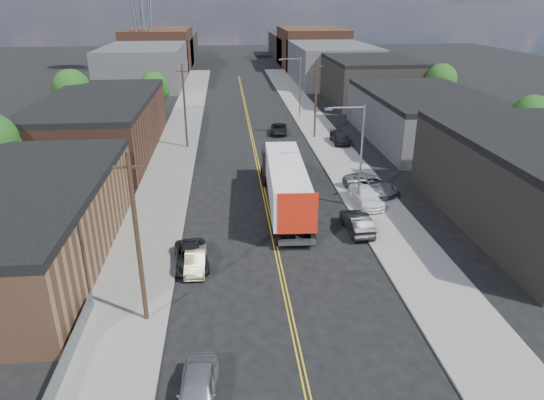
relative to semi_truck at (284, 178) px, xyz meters
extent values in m
plane|color=black|center=(-1.50, 34.11, -2.53)|extent=(260.00, 260.00, 0.00)
cube|color=gold|center=(-1.50, 19.11, -2.52)|extent=(0.32, 120.00, 0.01)
cube|color=slate|center=(-11.00, 19.11, -2.45)|extent=(5.00, 140.00, 0.15)
cube|color=slate|center=(8.00, 19.11, -2.45)|extent=(5.00, 140.00, 0.15)
cube|color=brown|center=(-19.50, -7.89, -0.03)|extent=(12.00, 22.00, 5.00)
cube|color=black|center=(-19.50, -7.89, 2.77)|extent=(12.00, 22.00, 0.60)
cube|color=#4A2A1D|center=(-19.50, 18.11, 0.47)|extent=(12.00, 26.00, 6.00)
cube|color=black|center=(-19.50, 18.11, 3.77)|extent=(12.00, 26.00, 0.60)
cube|color=navy|center=(13.70, -5.89, 1.07)|extent=(0.30, 20.00, 0.80)
cube|color=#343436|center=(20.50, 20.11, 0.22)|extent=(14.00, 24.00, 5.50)
cube|color=black|center=(20.50, 20.11, 3.27)|extent=(14.00, 24.00, 0.60)
cube|color=black|center=(20.50, 46.11, 0.97)|extent=(14.00, 22.00, 7.00)
cube|color=black|center=(20.50, 46.11, 4.77)|extent=(14.00, 22.00, 0.60)
cube|color=#343436|center=(-21.50, 69.11, 1.47)|extent=(16.00, 30.00, 8.00)
cube|color=#343436|center=(18.50, 69.11, 1.47)|extent=(16.00, 30.00, 8.00)
cube|color=#4A2A1D|center=(-21.50, 94.11, 2.47)|extent=(16.00, 26.00, 10.00)
cube|color=#4A2A1D|center=(18.50, 94.11, 2.47)|extent=(16.00, 26.00, 10.00)
cube|color=black|center=(-21.50, 114.11, 0.97)|extent=(16.00, 40.00, 7.00)
cube|color=black|center=(18.50, 114.11, 0.97)|extent=(16.00, 40.00, 7.00)
cylinder|color=gray|center=(-23.50, 84.11, 12.47)|extent=(0.80, 0.80, 30.00)
cylinder|color=gray|center=(-25.26, 82.35, 12.47)|extent=(1.94, 1.94, 29.98)
cylinder|color=gray|center=(-21.74, 82.35, 12.47)|extent=(1.94, 1.94, 29.98)
cylinder|color=gray|center=(-25.26, 85.87, 12.47)|extent=(1.94, 1.94, 29.98)
cylinder|color=gray|center=(-21.74, 85.87, 12.47)|extent=(1.94, 1.94, 29.98)
cylinder|color=gray|center=(6.50, -0.89, 1.97)|extent=(0.18, 0.18, 9.00)
cylinder|color=gray|center=(5.00, -0.89, 6.27)|extent=(3.00, 0.12, 0.12)
cube|color=gray|center=(3.50, -0.89, 6.17)|extent=(0.60, 0.25, 0.18)
cylinder|color=gray|center=(6.50, 34.11, 1.97)|extent=(0.18, 0.18, 9.00)
cylinder|color=gray|center=(5.00, 34.11, 6.27)|extent=(3.00, 0.12, 0.12)
cube|color=gray|center=(3.50, 34.11, 6.17)|extent=(0.60, 0.25, 0.18)
cylinder|color=black|center=(-9.70, -15.89, 2.47)|extent=(0.26, 0.26, 10.00)
cube|color=black|center=(-9.70, -15.89, 6.67)|extent=(1.60, 0.12, 0.12)
cylinder|color=black|center=(-9.70, 19.11, 2.47)|extent=(0.26, 0.26, 10.00)
cube|color=black|center=(-9.70, 19.11, 6.67)|extent=(1.60, 0.12, 0.12)
cylinder|color=black|center=(6.70, 22.11, 2.47)|extent=(0.26, 0.26, 10.00)
cube|color=black|center=(6.70, 22.11, 6.67)|extent=(1.60, 0.12, 0.12)
cube|color=slate|center=(-13.00, -22.39, -1.33)|extent=(0.05, 16.00, 0.05)
sphere|color=#173C10|center=(-24.90, 4.41, 2.15)|extent=(3.74, 3.74, 3.74)
cylinder|color=black|center=(-25.50, 29.11, -0.28)|extent=(0.36, 0.36, 4.50)
sphere|color=#173C10|center=(-25.50, 29.11, 3.32)|extent=(5.04, 5.04, 5.04)
sphere|color=#173C10|center=(-24.90, 29.41, 2.42)|extent=(3.96, 3.96, 3.96)
sphere|color=#173C10|center=(-26.00, 28.71, 2.69)|extent=(3.60, 3.60, 3.60)
cylinder|color=black|center=(-15.50, 36.11, -0.65)|extent=(0.36, 0.36, 3.75)
sphere|color=#173C10|center=(-15.50, 36.11, 2.35)|extent=(4.20, 4.20, 4.20)
sphere|color=#173C10|center=(-14.90, 36.41, 1.60)|extent=(3.30, 3.30, 3.30)
sphere|color=#173C10|center=(-16.00, 35.71, 1.82)|extent=(3.00, 3.00, 3.00)
cylinder|color=black|center=(28.50, 10.11, -0.53)|extent=(0.36, 0.36, 4.00)
sphere|color=#173C10|center=(28.50, 10.11, 2.67)|extent=(4.48, 4.48, 4.48)
sphere|color=#173C10|center=(29.10, 10.41, 1.87)|extent=(3.52, 3.52, 3.52)
sphere|color=#173C10|center=(28.00, 9.71, 2.11)|extent=(3.20, 3.20, 3.20)
cylinder|color=black|center=(28.50, 34.11, -0.40)|extent=(0.36, 0.36, 4.25)
sphere|color=#173C10|center=(28.50, 34.11, 3.00)|extent=(4.76, 4.76, 4.76)
sphere|color=#173C10|center=(29.10, 34.41, 2.15)|extent=(3.74, 3.74, 3.74)
sphere|color=#173C10|center=(28.00, 33.71, 2.40)|extent=(3.40, 3.40, 3.40)
cube|color=silver|center=(0.00, -1.71, 0.35)|extent=(3.41, 13.37, 3.10)
cube|color=#B61E0E|center=(0.00, -8.34, 0.35)|extent=(2.90, 0.24, 3.12)
cube|color=gray|center=(0.00, -8.34, -1.92)|extent=(2.75, 0.71, 0.25)
cube|color=black|center=(0.00, 6.47, -0.81)|extent=(2.90, 3.65, 3.43)
cylinder|color=black|center=(0.00, -6.94, -1.97)|extent=(2.92, 1.22, 1.11)
cylinder|color=black|center=(0.00, 6.47, -1.97)|extent=(2.81, 1.22, 1.11)
imported|color=#9DA1A2|center=(-6.50, -22.35, -1.78)|extent=(2.07, 4.50, 1.50)
imported|color=#867E58|center=(-7.20, -10.41, -1.89)|extent=(1.36, 3.88, 1.28)
imported|color=black|center=(-7.51, -9.89, -1.86)|extent=(2.71, 4.99, 1.33)
imported|color=black|center=(5.10, -5.80, -1.74)|extent=(1.79, 4.79, 1.56)
imported|color=gray|center=(8.42, 2.02, -1.61)|extent=(4.92, 6.09, 1.54)
imported|color=silver|center=(7.20, -0.80, -1.65)|extent=(2.54, 5.19, 1.45)
imported|color=black|center=(9.32, 18.77, -1.55)|extent=(1.96, 4.84, 1.65)
imported|color=black|center=(2.23, 24.64, -1.87)|extent=(2.75, 4.93, 1.30)
camera|label=1|loc=(-4.77, -39.33, 14.38)|focal=32.00mm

